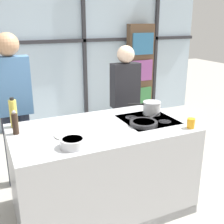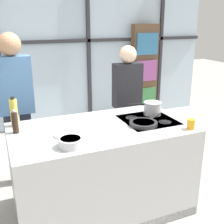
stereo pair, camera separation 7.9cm
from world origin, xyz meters
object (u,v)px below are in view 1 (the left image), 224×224
spectator_center_left (125,97)px  pepper_grinder (15,123)px  juice_glass_near (191,123)px  spectator_far_left (13,101)px  saucepan (152,108)px  oil_bottle (13,113)px  frying_pan (144,123)px  mixing_bowl (73,143)px  white_plate (69,135)px

spectator_center_left → pepper_grinder: bearing=25.4°
pepper_grinder → juice_glass_near: bearing=-19.7°
spectator_far_left → saucepan: size_ratio=5.20×
spectator_far_left → oil_bottle: size_ratio=6.10×
saucepan → juice_glass_near: bearing=-76.9°
oil_bottle → juice_glass_near: size_ratio=3.06×
frying_pan → mixing_bowl: mixing_bowl is taller
spectator_center_left → oil_bottle: (-1.46, -0.51, 0.13)m
mixing_bowl → saucepan: bearing=23.2°
spectator_center_left → mixing_bowl: spectator_center_left is taller
spectator_center_left → juice_glass_near: (0.06, -1.24, 0.04)m
juice_glass_near → frying_pan: bearing=144.2°
white_plate → pepper_grinder: size_ratio=1.16×
spectator_far_left → oil_bottle: 0.51m
frying_pan → saucepan: saucepan is taller
saucepan → pepper_grinder: size_ratio=1.54×
frying_pan → juice_glass_near: 0.44m
spectator_center_left → saucepan: bearing=85.3°
oil_bottle → pepper_grinder: 0.19m
white_plate → mixing_bowl: 0.26m
frying_pan → juice_glass_near: bearing=-35.8°
pepper_grinder → spectator_far_left: bearing=84.6°
juice_glass_near → mixing_bowl: bearing=176.8°
mixing_bowl → spectator_center_left: bearing=47.3°
spectator_far_left → white_plate: (0.36, -0.93, -0.11)m
saucepan → spectator_center_left: bearing=85.3°
oil_bottle → frying_pan: bearing=-22.4°
saucepan → white_plate: bearing=-169.2°
spectator_far_left → saucepan: bearing=151.1°
spectator_center_left → frying_pan: size_ratio=3.56×
pepper_grinder → frying_pan: bearing=-13.9°
white_plate → pepper_grinder: 0.49m
spectator_far_left → white_plate: 1.00m
white_plate → mixing_bowl: size_ratio=1.27×
spectator_far_left → pepper_grinder: spectator_far_left is taller
white_plate → oil_bottle: bearing=134.5°
frying_pan → white_plate: bearing=175.5°
mixing_bowl → juice_glass_near: size_ratio=2.12×
saucepan → juice_glass_near: (0.12, -0.50, -0.03)m
saucepan → white_plate: size_ratio=1.33×
spectator_center_left → oil_bottle: bearing=19.2°
spectator_far_left → juice_glass_near: spectator_far_left is taller
spectator_far_left → white_plate: spectator_far_left is taller
saucepan → mixing_bowl: bearing=-156.8°
spectator_far_left → frying_pan: spectator_far_left is taller
spectator_center_left → oil_bottle: spectator_center_left is taller
saucepan → oil_bottle: oil_bottle is taller
frying_pan → white_plate: (-0.74, 0.06, -0.01)m
oil_bottle → pepper_grinder: bearing=-93.0°
frying_pan → spectator_far_left: bearing=138.1°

